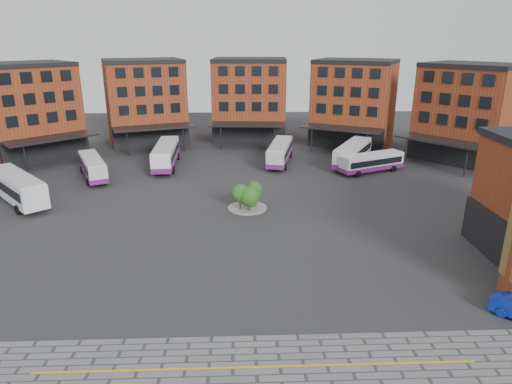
{
  "coord_description": "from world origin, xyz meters",
  "views": [
    {
      "loc": [
        1.12,
        -35.88,
        18.41
      ],
      "look_at": [
        2.75,
        5.98,
        4.0
      ],
      "focal_mm": 32.0,
      "sensor_mm": 36.0,
      "label": 1
    }
  ],
  "objects_px": {
    "bus_e": "(353,153)",
    "bus_c": "(166,154)",
    "bus_d": "(280,152)",
    "bus_f": "(372,162)",
    "bus_a": "(17,186)",
    "bus_b": "(93,167)",
    "tree_island": "(248,195)"
  },
  "relations": [
    {
      "from": "bus_e",
      "to": "bus_c",
      "type": "bearing_deg",
      "value": -151.03
    },
    {
      "from": "bus_d",
      "to": "bus_f",
      "type": "bearing_deg",
      "value": -11.27
    },
    {
      "from": "bus_a",
      "to": "bus_e",
      "type": "bearing_deg",
      "value": -22.9
    },
    {
      "from": "bus_d",
      "to": "bus_e",
      "type": "xyz_separation_m",
      "value": [
        10.8,
        -1.3,
        0.08
      ]
    },
    {
      "from": "bus_c",
      "to": "bus_d",
      "type": "relative_size",
      "value": 1.05
    },
    {
      "from": "bus_b",
      "to": "bus_e",
      "type": "xyz_separation_m",
      "value": [
        36.85,
        5.23,
        0.23
      ]
    },
    {
      "from": "tree_island",
      "to": "bus_f",
      "type": "xyz_separation_m",
      "value": [
        17.77,
        13.99,
        -0.21
      ]
    },
    {
      "from": "tree_island",
      "to": "bus_c",
      "type": "xyz_separation_m",
      "value": [
        -11.66,
        18.23,
        0.14
      ]
    },
    {
      "from": "bus_d",
      "to": "bus_e",
      "type": "bearing_deg",
      "value": 5.59
    },
    {
      "from": "bus_d",
      "to": "bus_a",
      "type": "bearing_deg",
      "value": -140.69
    },
    {
      "from": "bus_c",
      "to": "bus_f",
      "type": "distance_m",
      "value": 29.74
    },
    {
      "from": "bus_c",
      "to": "bus_d",
      "type": "bearing_deg",
      "value": 2.57
    },
    {
      "from": "tree_island",
      "to": "bus_b",
      "type": "distance_m",
      "value": 24.48
    },
    {
      "from": "bus_d",
      "to": "bus_f",
      "type": "distance_m",
      "value": 13.64
    },
    {
      "from": "bus_a",
      "to": "bus_f",
      "type": "bearing_deg",
      "value": -28.59
    },
    {
      "from": "bus_b",
      "to": "bus_e",
      "type": "distance_m",
      "value": 37.22
    },
    {
      "from": "bus_c",
      "to": "tree_island",
      "type": "bearing_deg",
      "value": -59.04
    },
    {
      "from": "bus_c",
      "to": "bus_e",
      "type": "relative_size",
      "value": 1.05
    },
    {
      "from": "bus_c",
      "to": "bus_f",
      "type": "bearing_deg",
      "value": -9.85
    },
    {
      "from": "bus_f",
      "to": "tree_island",
      "type": "bearing_deg",
      "value": -75.63
    },
    {
      "from": "bus_a",
      "to": "bus_f",
      "type": "height_order",
      "value": "bus_a"
    },
    {
      "from": "tree_island",
      "to": "bus_f",
      "type": "distance_m",
      "value": 22.62
    },
    {
      "from": "tree_island",
      "to": "bus_c",
      "type": "distance_m",
      "value": 21.64
    },
    {
      "from": "tree_island",
      "to": "bus_d",
      "type": "xyz_separation_m",
      "value": [
        5.28,
        19.48,
        0.02
      ]
    },
    {
      "from": "tree_island",
      "to": "bus_a",
      "type": "bearing_deg",
      "value": 172.73
    },
    {
      "from": "bus_c",
      "to": "bus_e",
      "type": "xyz_separation_m",
      "value": [
        27.74,
        -0.05,
        -0.05
      ]
    },
    {
      "from": "tree_island",
      "to": "bus_a",
      "type": "relative_size",
      "value": 0.41
    },
    {
      "from": "bus_e",
      "to": "bus_f",
      "type": "bearing_deg",
      "value": -38.93
    },
    {
      "from": "bus_e",
      "to": "tree_island",
      "type": "bearing_deg",
      "value": -102.4
    },
    {
      "from": "bus_c",
      "to": "bus_d",
      "type": "height_order",
      "value": "bus_c"
    },
    {
      "from": "bus_c",
      "to": "bus_d",
      "type": "distance_m",
      "value": 16.99
    },
    {
      "from": "bus_a",
      "to": "bus_e",
      "type": "relative_size",
      "value": 0.93
    }
  ]
}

